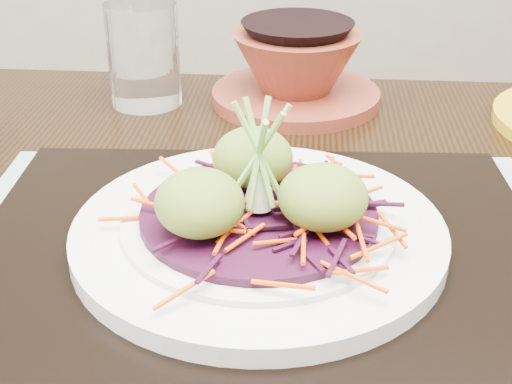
{
  "coord_description": "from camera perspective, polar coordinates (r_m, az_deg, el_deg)",
  "views": [
    {
      "loc": [
        -0.16,
        -0.35,
        0.97
      ],
      "look_at": [
        -0.12,
        0.07,
        0.74
      ],
      "focal_mm": 50.0,
      "sensor_mm": 36.0,
      "label": 1
    }
  ],
  "objects": [
    {
      "name": "dining_table",
      "position": [
        0.57,
        3.17,
        -12.42
      ],
      "size": [
        1.22,
        0.92,
        0.69
      ],
      "rotation": [
        0.0,
        0.0,
        -0.17
      ],
      "color": "black",
      "rests_on": "ground"
    },
    {
      "name": "placemat",
      "position": [
        0.49,
        0.21,
        -5.84
      ],
      "size": [
        0.48,
        0.39,
        0.0
      ],
      "primitive_type": "cube",
      "rotation": [
        0.0,
        0.0,
        -0.12
      ],
      "color": "#83A9A1",
      "rests_on": "dining_table"
    },
    {
      "name": "serving_tray",
      "position": [
        0.48,
        0.22,
        -4.81
      ],
      "size": [
        0.41,
        0.33,
        0.02
      ],
      "primitive_type": "cube",
      "rotation": [
        0.0,
        0.0,
        -0.12
      ],
      "color": "black",
      "rests_on": "placemat"
    },
    {
      "name": "white_plate",
      "position": [
        0.48,
        0.22,
        -3.11
      ],
      "size": [
        0.25,
        0.25,
        0.02
      ],
      "color": "silver",
      "rests_on": "serving_tray"
    },
    {
      "name": "cabbage_bed",
      "position": [
        0.47,
        0.22,
        -1.8
      ],
      "size": [
        0.16,
        0.16,
        0.01
      ],
      "primitive_type": "cylinder",
      "color": "#350A22",
      "rests_on": "white_plate"
    },
    {
      "name": "carrot_julienne",
      "position": [
        0.46,
        0.22,
        -0.98
      ],
      "size": [
        0.19,
        0.19,
        0.01
      ],
      "primitive_type": null,
      "color": "#DF4703",
      "rests_on": "cabbage_bed"
    },
    {
      "name": "guacamole_scoops",
      "position": [
        0.46,
        0.24,
        0.56
      ],
      "size": [
        0.14,
        0.12,
        0.04
      ],
      "color": "olive",
      "rests_on": "cabbage_bed"
    },
    {
      "name": "scallion_garnish",
      "position": [
        0.45,
        0.23,
        2.74
      ],
      "size": [
        0.06,
        0.06,
        0.09
      ],
      "primitive_type": null,
      "color": "#79B749",
      "rests_on": "cabbage_bed"
    },
    {
      "name": "water_glass",
      "position": [
        0.76,
        -8.97,
        10.83
      ],
      "size": [
        0.1,
        0.1,
        0.11
      ],
      "primitive_type": "cylinder",
      "rotation": [
        0.0,
        0.0,
        -0.55
      ],
      "color": "white",
      "rests_on": "dining_table"
    },
    {
      "name": "terracotta_bowl_set",
      "position": [
        0.76,
        3.24,
        9.6
      ],
      "size": [
        0.21,
        0.21,
        0.07
      ],
      "rotation": [
        0.0,
        0.0,
        -0.18
      ],
      "color": "maroon",
      "rests_on": "dining_table"
    }
  ]
}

